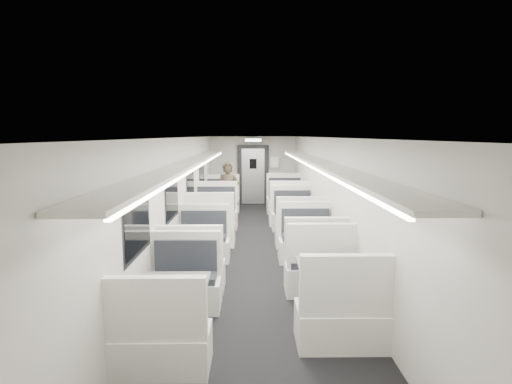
{
  "coord_description": "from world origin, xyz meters",
  "views": [
    {
      "loc": [
        -0.06,
        -8.11,
        2.45
      ],
      "look_at": [
        0.05,
        0.99,
        1.15
      ],
      "focal_mm": 28.0,
      "sensor_mm": 36.0,
      "label": 1
    }
  ],
  "objects_px": {
    "booth_right_b": "(295,222)",
    "vestibule_door": "(253,175)",
    "booth_right_c": "(312,253)",
    "exit_sign": "(253,140)",
    "booth_left_b": "(213,219)",
    "booth_right_d": "(329,287)",
    "booth_left_a": "(220,204)",
    "booth_right_a": "(287,204)",
    "booth_left_c": "(199,253)",
    "passenger": "(228,193)",
    "booth_left_d": "(175,306)"
  },
  "relations": [
    {
      "from": "booth_left_d",
      "to": "booth_right_b",
      "type": "distance_m",
      "value": 5.13
    },
    {
      "from": "booth_left_b",
      "to": "booth_left_d",
      "type": "height_order",
      "value": "booth_left_b"
    },
    {
      "from": "booth_left_d",
      "to": "exit_sign",
      "type": "distance_m",
      "value": 9.15
    },
    {
      "from": "booth_left_a",
      "to": "booth_right_a",
      "type": "relative_size",
      "value": 0.95
    },
    {
      "from": "booth_right_c",
      "to": "exit_sign",
      "type": "xyz_separation_m",
      "value": [
        -1.0,
        6.77,
        1.9
      ]
    },
    {
      "from": "booth_left_c",
      "to": "booth_right_a",
      "type": "bearing_deg",
      "value": 67.07
    },
    {
      "from": "booth_right_d",
      "to": "booth_right_b",
      "type": "bearing_deg",
      "value": 90.0
    },
    {
      "from": "booth_right_c",
      "to": "passenger",
      "type": "height_order",
      "value": "passenger"
    },
    {
      "from": "booth_left_c",
      "to": "vestibule_door",
      "type": "height_order",
      "value": "vestibule_door"
    },
    {
      "from": "booth_left_d",
      "to": "booth_right_b",
      "type": "height_order",
      "value": "booth_right_b"
    },
    {
      "from": "booth_left_a",
      "to": "booth_right_a",
      "type": "height_order",
      "value": "booth_right_a"
    },
    {
      "from": "booth_left_c",
      "to": "passenger",
      "type": "bearing_deg",
      "value": 85.68
    },
    {
      "from": "booth_right_b",
      "to": "booth_right_d",
      "type": "xyz_separation_m",
      "value": [
        0.0,
        -4.2,
        0.0
      ]
    },
    {
      "from": "booth_left_d",
      "to": "booth_right_a",
      "type": "bearing_deg",
      "value": 73.91
    },
    {
      "from": "booth_right_a",
      "to": "booth_right_b",
      "type": "relative_size",
      "value": 1.09
    },
    {
      "from": "booth_right_a",
      "to": "passenger",
      "type": "xyz_separation_m",
      "value": [
        -1.7,
        -0.76,
        0.45
      ]
    },
    {
      "from": "booth_right_a",
      "to": "passenger",
      "type": "bearing_deg",
      "value": -155.84
    },
    {
      "from": "booth_left_c",
      "to": "booth_right_b",
      "type": "bearing_deg",
      "value": 51.57
    },
    {
      "from": "booth_left_a",
      "to": "vestibule_door",
      "type": "xyz_separation_m",
      "value": [
        1.0,
        2.19,
        0.65
      ]
    },
    {
      "from": "booth_right_b",
      "to": "booth_right_d",
      "type": "bearing_deg",
      "value": -90.0
    },
    {
      "from": "booth_right_d",
      "to": "booth_left_c",
      "type": "bearing_deg",
      "value": 139.99
    },
    {
      "from": "booth_left_a",
      "to": "passenger",
      "type": "bearing_deg",
      "value": -73.61
    },
    {
      "from": "booth_right_c",
      "to": "vestibule_door",
      "type": "bearing_deg",
      "value": 97.84
    },
    {
      "from": "booth_right_a",
      "to": "booth_left_c",
      "type": "bearing_deg",
      "value": -112.93
    },
    {
      "from": "booth_left_a",
      "to": "booth_left_b",
      "type": "xyz_separation_m",
      "value": [
        0.0,
        -2.29,
        0.01
      ]
    },
    {
      "from": "booth_left_a",
      "to": "booth_right_b",
      "type": "relative_size",
      "value": 1.03
    },
    {
      "from": "booth_left_a",
      "to": "booth_left_d",
      "type": "bearing_deg",
      "value": -90.0
    },
    {
      "from": "booth_left_c",
      "to": "booth_right_c",
      "type": "height_order",
      "value": "booth_right_c"
    },
    {
      "from": "booth_left_c",
      "to": "booth_right_a",
      "type": "xyz_separation_m",
      "value": [
        2.0,
        4.73,
        0.05
      ]
    },
    {
      "from": "booth_right_b",
      "to": "vestibule_door",
      "type": "height_order",
      "value": "vestibule_door"
    },
    {
      "from": "booth_left_a",
      "to": "booth_right_b",
      "type": "distance_m",
      "value": 3.17
    },
    {
      "from": "booth_left_b",
      "to": "booth_right_d",
      "type": "height_order",
      "value": "booth_left_b"
    },
    {
      "from": "booth_right_c",
      "to": "passenger",
      "type": "distance_m",
      "value": 4.43
    },
    {
      "from": "booth_left_b",
      "to": "booth_right_a",
      "type": "distance_m",
      "value": 2.86
    },
    {
      "from": "booth_right_c",
      "to": "exit_sign",
      "type": "relative_size",
      "value": 3.45
    },
    {
      "from": "booth_left_b",
      "to": "booth_right_c",
      "type": "height_order",
      "value": "booth_left_b"
    },
    {
      "from": "passenger",
      "to": "booth_right_a",
      "type": "bearing_deg",
      "value": 33.81
    },
    {
      "from": "booth_left_d",
      "to": "booth_left_c",
      "type": "bearing_deg",
      "value": 90.0
    },
    {
      "from": "booth_right_b",
      "to": "exit_sign",
      "type": "distance_m",
      "value": 4.68
    },
    {
      "from": "vestibule_door",
      "to": "booth_right_d",
      "type": "bearing_deg",
      "value": -83.55
    },
    {
      "from": "vestibule_door",
      "to": "passenger",
      "type": "bearing_deg",
      "value": -102.33
    },
    {
      "from": "booth_left_b",
      "to": "booth_left_c",
      "type": "bearing_deg",
      "value": -90.0
    },
    {
      "from": "booth_right_c",
      "to": "booth_left_d",
      "type": "bearing_deg",
      "value": -133.42
    },
    {
      "from": "booth_right_b",
      "to": "vestibule_door",
      "type": "distance_m",
      "value": 4.8
    },
    {
      "from": "booth_left_b",
      "to": "exit_sign",
      "type": "xyz_separation_m",
      "value": [
        1.0,
        3.99,
        1.87
      ]
    },
    {
      "from": "booth_right_d",
      "to": "exit_sign",
      "type": "height_order",
      "value": "exit_sign"
    },
    {
      "from": "booth_left_c",
      "to": "passenger",
      "type": "distance_m",
      "value": 4.01
    },
    {
      "from": "booth_right_c",
      "to": "booth_right_a",
      "type": "bearing_deg",
      "value": 90.0
    },
    {
      "from": "booth_right_c",
      "to": "exit_sign",
      "type": "distance_m",
      "value": 7.11
    },
    {
      "from": "booth_left_c",
      "to": "booth_left_d",
      "type": "bearing_deg",
      "value": -90.0
    }
  ]
}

